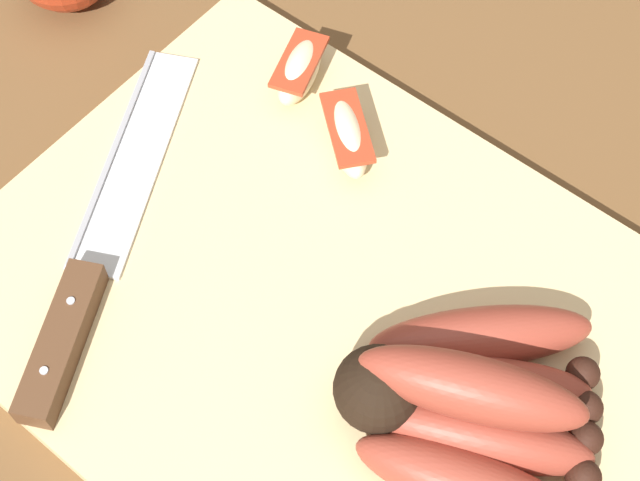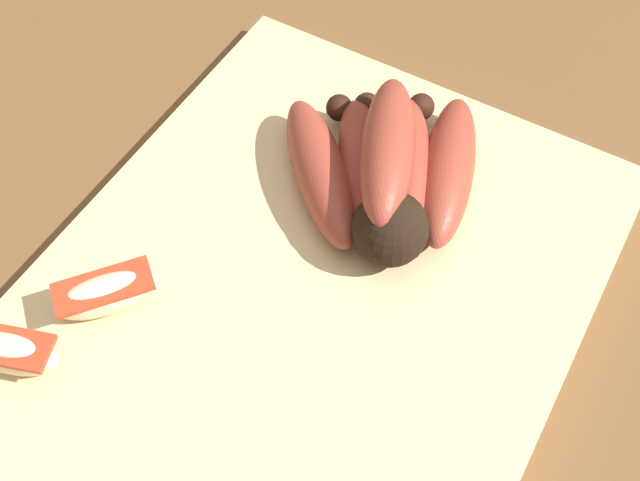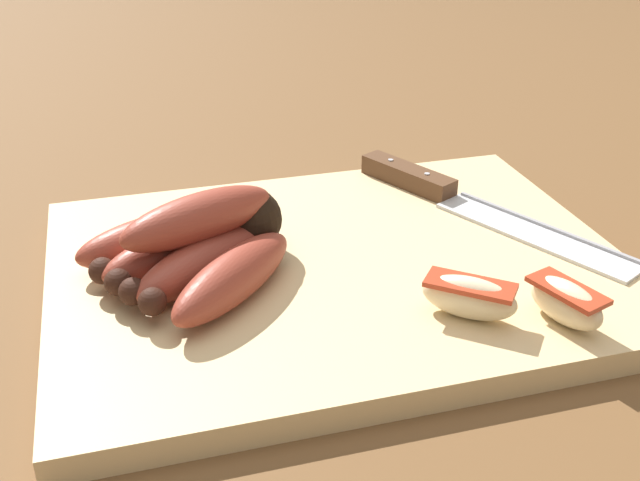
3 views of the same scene
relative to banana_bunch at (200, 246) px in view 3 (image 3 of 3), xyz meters
The scene contains 6 objects.
ground_plane 0.11m from the banana_bunch, behind, with size 6.00×6.00×0.00m, color brown.
cutting_board 0.11m from the banana_bunch, behind, with size 0.44×0.33×0.02m, color #DBBC84.
banana_bunch is the anchor object (origin of this frame).
chefs_knife 0.24m from the banana_bunch, 163.39° to the right, with size 0.15×0.26×0.02m.
apple_wedge_near 0.20m from the banana_bunch, 147.40° to the left, with size 0.07×0.06×0.03m.
apple_wedge_middle 0.26m from the banana_bunch, 150.14° to the left, with size 0.04×0.06×0.03m.
Camera 3 is at (0.16, 0.49, 0.32)m, focal length 43.55 mm.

